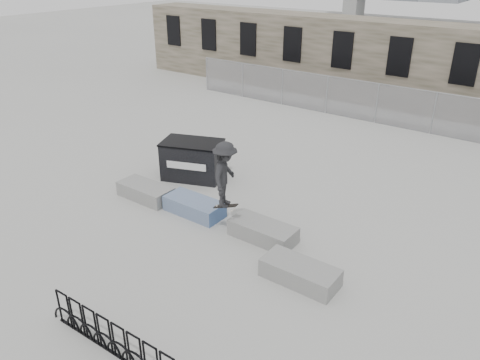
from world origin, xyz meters
name	(u,v)px	position (x,y,z in m)	size (l,w,h in m)	color
ground	(221,227)	(0.00, 0.00, 0.00)	(120.00, 120.00, 0.00)	#AAAAA5
stone_wall	(406,65)	(0.00, 16.24, 2.26)	(36.00, 2.58, 4.50)	brown
chainlink_fence	(377,103)	(0.00, 12.50, 1.04)	(22.06, 0.06, 2.02)	gray
planter_far_left	(146,191)	(-3.30, -0.04, 0.27)	(2.00, 0.90, 0.51)	gray
planter_center_left	(194,206)	(-1.23, 0.14, 0.27)	(2.00, 0.90, 0.51)	#305391
planter_center_right	(263,231)	(1.42, 0.19, 0.27)	(2.00, 0.90, 0.51)	gray
planter_offset	(300,272)	(3.31, -0.92, 0.27)	(2.00, 0.90, 0.51)	gray
dumpster	(193,160)	(-3.09, 2.20, 0.73)	(2.54, 2.05, 1.45)	black
bike_rack	(112,339)	(1.38, -5.40, 0.44)	(4.04, 0.16, 0.90)	black
skateboarder	(225,175)	(0.29, -0.13, 1.91)	(1.15, 1.47, 2.16)	#232326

